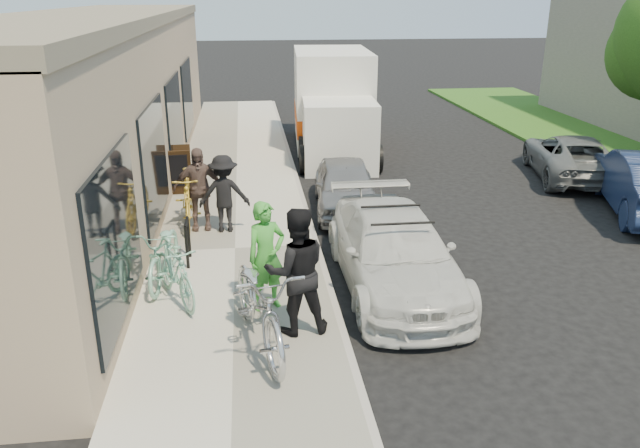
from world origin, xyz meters
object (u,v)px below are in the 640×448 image
bike_rack (187,237)px  woman_rider (266,256)px  cruiser_bike_a (175,272)px  bystander_b (199,189)px  cruiser_bike_c (188,199)px  far_car_gray (571,156)px  bystander_a (224,194)px  man_standing (296,271)px  sedan_white (394,251)px  cruiser_bike_b (164,252)px  sedan_silver (346,186)px  moving_truck (333,107)px  tandem_bike (260,303)px  sandwich_board (177,171)px

bike_rack → woman_rider: bearing=-54.3°
cruiser_bike_a → bystander_b: (0.19, 3.18, 0.35)m
bike_rack → bystander_b: bystander_b is taller
bike_rack → cruiser_bike_c: (-0.14, 1.94, 0.09)m
far_car_gray → bystander_a: (-9.05, -3.32, 0.35)m
man_standing → cruiser_bike_c: 4.92m
sedan_white → cruiser_bike_b: 3.80m
sedan_silver → far_car_gray: sedan_silver is taller
moving_truck → tandem_bike: 12.14m
moving_truck → woman_rider: bearing=-99.5°
sandwich_board → moving_truck: bearing=43.4°
woman_rider → tandem_bike: bearing=-121.4°
tandem_bike → cruiser_bike_c: 5.07m
tandem_bike → bystander_a: bearing=85.1°
sedan_silver → bystander_b: bearing=-154.4°
cruiser_bike_c → bystander_a: 0.89m
woman_rider → bystander_a: woman_rider is taller
bike_rack → cruiser_bike_a: cruiser_bike_a is taller
man_standing → far_car_gray: bearing=-142.1°
cruiser_bike_a → moving_truck: bearing=44.5°
sandwich_board → tandem_bike: size_ratio=0.45×
tandem_bike → cruiser_bike_b: bearing=111.7°
far_car_gray → man_standing: 10.92m
sedan_white → tandem_bike: 2.94m
sedan_white → bystander_a: bystander_a is taller
woman_rider → bystander_b: 3.74m
far_car_gray → cruiser_bike_a: bearing=46.2°
sandwich_board → woman_rider: 6.29m
sedan_silver → tandem_bike: 6.20m
bike_rack → cruiser_bike_c: size_ratio=0.42×
bike_rack → sandwich_board: (-0.57, 4.15, 0.09)m
far_car_gray → man_standing: man_standing is taller
far_car_gray → cruiser_bike_b: 11.43m
bystander_a → bystander_b: bystander_b is taller
cruiser_bike_a → sedan_white: bearing=-18.4°
man_standing → sandwich_board: bearing=-76.6°
far_car_gray → bystander_b: bearing=31.4°
sandwich_board → cruiser_bike_b: size_ratio=0.58×
man_standing → cruiser_bike_a: bearing=-37.4°
cruiser_bike_a → cruiser_bike_c: size_ratio=0.87×
cruiser_bike_c → sandwich_board: bearing=96.7°
moving_truck → far_car_gray: size_ratio=1.50×
man_standing → cruiser_bike_c: (-1.85, 4.55, -0.36)m
woman_rider → cruiser_bike_c: 4.07m
sedan_silver → cruiser_bike_c: bearing=-159.5°
bike_rack → bystander_b: (0.11, 1.70, 0.37)m
bike_rack → man_standing: man_standing is taller
sedan_white → cruiser_bike_b: sedan_white is taller
woman_rider → cruiser_bike_b: (-1.64, 1.14, -0.34)m
sedan_white → bystander_b: bystander_b is taller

